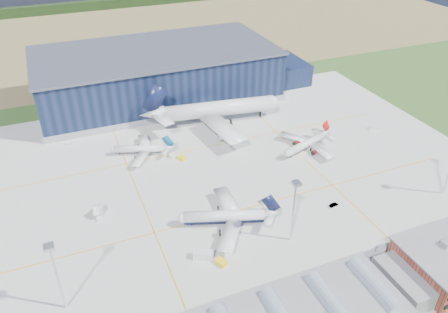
% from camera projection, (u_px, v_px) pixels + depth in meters
% --- Properties ---
extents(ground, '(600.00, 600.00, 0.00)m').
position_uv_depth(ground, '(226.00, 195.00, 162.08)').
color(ground, '#294B1C').
rests_on(ground, ground).
extents(apron, '(220.00, 160.00, 0.08)m').
position_uv_depth(apron, '(216.00, 180.00, 169.88)').
color(apron, '#9FA09A').
rests_on(apron, ground).
extents(farmland, '(600.00, 220.00, 0.01)m').
position_uv_depth(farmland, '(116.00, 33.00, 333.97)').
color(farmland, olive).
rests_on(farmland, ground).
extents(treeline, '(600.00, 8.00, 8.00)m').
position_uv_depth(treeline, '(98.00, 5.00, 394.34)').
color(treeline, black).
rests_on(treeline, ground).
extents(hangar, '(145.00, 62.00, 26.10)m').
position_uv_depth(hangar, '(162.00, 75.00, 230.85)').
color(hangar, black).
rests_on(hangar, ground).
extents(light_mast_west, '(2.60, 2.60, 23.00)m').
position_uv_depth(light_mast_west, '(55.00, 267.00, 111.03)').
color(light_mast_west, silver).
rests_on(light_mast_west, ground).
extents(light_mast_center, '(2.60, 2.60, 23.00)m').
position_uv_depth(light_mast_center, '(294.00, 202.00, 133.62)').
color(light_mast_center, silver).
rests_on(light_mast_center, ground).
extents(airliner_navy, '(44.76, 44.29, 11.53)m').
position_uv_depth(airliner_navy, '(224.00, 211.00, 145.09)').
color(airliner_navy, silver).
rests_on(airliner_navy, ground).
extents(airliner_red, '(37.91, 37.50, 9.78)m').
position_uv_depth(airliner_red, '(306.00, 140.00, 186.55)').
color(airliner_red, silver).
rests_on(airliner_red, ground).
extents(airliner_widebody, '(76.09, 74.85, 21.98)m').
position_uv_depth(airliner_widebody, '(218.00, 101.00, 205.29)').
color(airliner_widebody, silver).
rests_on(airliner_widebody, ground).
extents(airliner_regional, '(35.49, 35.14, 9.04)m').
position_uv_depth(airliner_regional, '(139.00, 146.00, 183.51)').
color(airliner_regional, silver).
rests_on(airliner_regional, ground).
extents(gse_tug_a, '(3.66, 4.38, 1.57)m').
position_uv_depth(gse_tug_a, '(221.00, 262.00, 132.30)').
color(gse_tug_a, yellow).
rests_on(gse_tug_a, ground).
extents(gse_tug_b, '(3.41, 3.46, 1.26)m').
position_uv_depth(gse_tug_b, '(271.00, 288.00, 124.02)').
color(gse_tug_b, yellow).
rests_on(gse_tug_b, ground).
extents(gse_van_a, '(6.63, 5.27, 2.66)m').
position_uv_depth(gse_van_a, '(203.00, 255.00, 134.10)').
color(gse_van_a, silver).
rests_on(gse_van_a, ground).
extents(gse_cart_a, '(3.07, 3.76, 1.41)m').
position_uv_depth(gse_cart_a, '(172.00, 156.00, 183.55)').
color(gse_cart_a, silver).
rests_on(gse_cart_a, ground).
extents(gse_van_b, '(4.69, 3.94, 1.97)m').
position_uv_depth(gse_van_b, '(375.00, 128.00, 204.06)').
color(gse_van_b, silver).
rests_on(gse_van_b, ground).
extents(gse_tug_c, '(3.41, 4.19, 1.58)m').
position_uv_depth(gse_tug_c, '(181.00, 158.00, 182.21)').
color(gse_tug_c, yellow).
rests_on(gse_tug_c, ground).
extents(gse_cart_b, '(3.32, 3.01, 1.20)m').
position_uv_depth(gse_cart_b, '(68.00, 143.00, 192.77)').
color(gse_cart_b, silver).
rests_on(gse_cart_b, ground).
extents(gse_van_c, '(5.37, 4.00, 2.33)m').
position_uv_depth(gse_van_c, '(383.00, 249.00, 136.50)').
color(gse_van_c, silver).
rests_on(gse_van_c, ground).
extents(airstair, '(3.64, 5.28, 3.14)m').
position_uv_depth(airstair, '(98.00, 212.00, 151.27)').
color(airstair, silver).
rests_on(airstair, ground).
extents(car_b, '(3.64, 1.73, 1.15)m').
position_uv_depth(car_b, '(334.00, 205.00, 156.17)').
color(car_b, '#99999E').
rests_on(car_b, ground).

